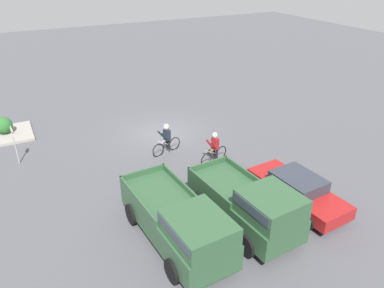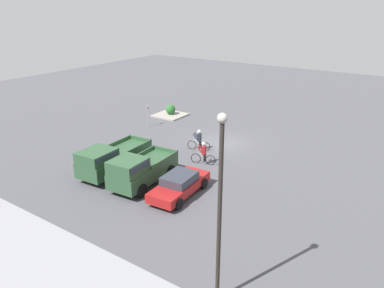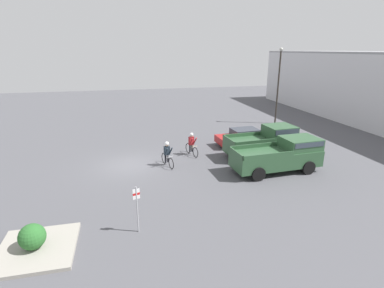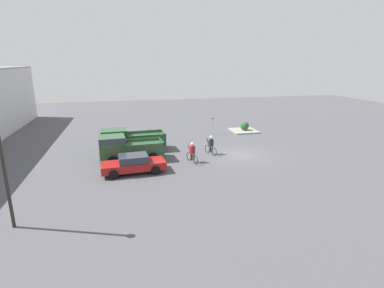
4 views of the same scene
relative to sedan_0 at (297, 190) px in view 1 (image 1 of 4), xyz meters
The scene contains 9 objects.
ground_plane 9.50m from the sedan_0, 75.74° to the right, with size 80.00×80.00×0.00m, color #4C4C51.
sedan_0 is the anchor object (origin of this frame).
pickup_truck_0 2.84m from the sedan_0, ahead, with size 2.52×5.16×2.18m.
pickup_truck_1 5.59m from the sedan_0, ahead, with size 2.48×5.70×2.09m.
cyclist_0 7.43m from the sedan_0, 65.67° to the right, with size 1.82×0.62×1.70m.
cyclist_1 4.89m from the sedan_0, 74.36° to the right, with size 1.79×0.61×1.70m.
fire_lane_sign 13.78m from the sedan_0, 41.57° to the right, with size 0.10×0.30×2.09m.
curb_island 16.88m from the sedan_0, 50.61° to the right, with size 2.92×2.86×0.15m, color gray.
shrub 16.94m from the sedan_0, 50.77° to the right, with size 0.99×0.99×0.99m.
Camera 1 is at (7.69, 18.95, 9.58)m, focal length 35.00 mm.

